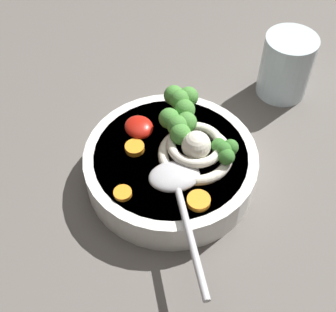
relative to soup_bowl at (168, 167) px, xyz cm
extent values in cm
cube|color=#5B5651|center=(3.13, -0.40, -4.44)|extent=(107.62, 107.62, 4.21)
cylinder|color=white|center=(0.00, 0.00, -0.08)|extent=(21.36, 21.36, 4.51)
cylinder|color=olive|center=(0.00, 0.00, 0.11)|extent=(18.80, 18.80, 4.15)
torus|color=silver|center=(-2.09, -2.57, 2.80)|extent=(9.02, 9.02, 1.24)
torus|color=silver|center=(-1.51, -2.95, 3.80)|extent=(9.66, 9.66, 1.12)
sphere|color=silver|center=(-2.09, -2.57, 4.42)|extent=(3.50, 3.50, 3.50)
ellipsoid|color=#B7B7BC|center=(-3.42, 1.50, 2.98)|extent=(6.44, 7.26, 1.60)
cylinder|color=#B7B7BC|center=(-10.29, 4.51, 2.98)|extent=(14.06, 6.75, 0.80)
ellipsoid|color=#B2190F|center=(5.32, 0.71, 3.05)|extent=(3.86, 3.48, 1.74)
cylinder|color=#7A9E60|center=(1.34, -2.37, 2.89)|extent=(1.32, 1.32, 1.42)
sphere|color=#478938|center=(1.34, -2.37, 4.90)|extent=(2.60, 2.60, 2.60)
sphere|color=#478938|center=(2.64, -2.37, 4.66)|extent=(2.60, 2.60, 2.60)
sphere|color=#478938|center=(0.16, -1.90, 4.78)|extent=(2.60, 2.60, 2.60)
sphere|color=#478938|center=(1.34, -3.67, 4.71)|extent=(2.60, 2.60, 2.60)
cylinder|color=#7A9E60|center=(-4.39, -4.94, 2.71)|extent=(0.98, 0.98, 1.05)
sphere|color=#38752D|center=(-4.39, -4.94, 4.20)|extent=(1.93, 1.93, 1.93)
sphere|color=#38752D|center=(-3.42, -4.94, 4.03)|extent=(1.93, 1.93, 1.93)
sphere|color=#38752D|center=(-5.27, -4.59, 4.11)|extent=(1.93, 1.93, 1.93)
sphere|color=#38752D|center=(-4.39, -5.90, 4.06)|extent=(1.93, 1.93, 1.93)
cylinder|color=#7A9E60|center=(4.79, -5.20, 2.90)|extent=(1.33, 1.33, 1.43)
sphere|color=#478938|center=(4.79, -5.20, 4.92)|extent=(2.62, 2.62, 2.62)
sphere|color=#478938|center=(6.10, -5.20, 4.68)|extent=(2.62, 2.62, 2.62)
sphere|color=#478938|center=(3.60, -4.72, 4.80)|extent=(2.62, 2.62, 2.62)
sphere|color=#478938|center=(4.79, -6.51, 4.73)|extent=(2.62, 2.62, 2.62)
cylinder|color=orange|center=(3.05, 2.77, 2.57)|extent=(2.37, 2.37, 0.77)
cylinder|color=orange|center=(-1.68, 7.43, 2.45)|extent=(2.09, 2.09, 0.54)
cylinder|color=orange|center=(-7.46, 1.07, 2.54)|extent=(2.66, 2.66, 0.72)
cylinder|color=silver|center=(3.84, -23.39, 2.39)|extent=(7.38, 7.38, 9.44)
camera|label=1|loc=(-28.89, 20.23, 45.26)|focal=49.23mm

